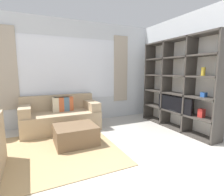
% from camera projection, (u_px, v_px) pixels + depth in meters
% --- Properties ---
extents(wall_back, '(5.91, 0.11, 2.70)m').
position_uv_depth(wall_back, '(71.00, 72.00, 4.63)').
color(wall_back, silver).
rests_on(wall_back, ground_plane).
extents(wall_right, '(0.07, 4.54, 2.70)m').
position_uv_depth(wall_right, '(188.00, 73.00, 4.12)').
color(wall_right, silver).
rests_on(wall_right, ground_plane).
extents(area_rug, '(2.59, 2.05, 0.01)m').
position_uv_depth(area_rug, '(41.00, 153.00, 2.96)').
color(area_rug, tan).
rests_on(area_rug, ground_plane).
extents(shelving_unit, '(0.36, 2.17, 2.13)m').
position_uv_depth(shelving_unit, '(179.00, 86.00, 4.17)').
color(shelving_unit, silver).
rests_on(shelving_unit, ground_plane).
extents(couch_main, '(1.75, 0.87, 0.80)m').
position_uv_depth(couch_main, '(61.00, 116.00, 4.19)').
color(couch_main, tan).
rests_on(couch_main, ground_plane).
extents(ottoman, '(0.76, 0.66, 0.37)m').
position_uv_depth(ottoman, '(76.00, 135.00, 3.34)').
color(ottoman, brown).
rests_on(ottoman, ground_plane).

